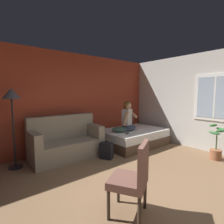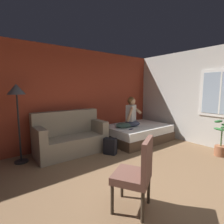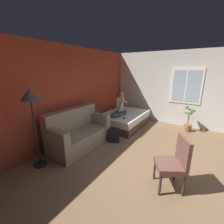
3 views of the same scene
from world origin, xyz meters
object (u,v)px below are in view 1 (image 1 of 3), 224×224
Objects in this scene: throw_pillow at (120,129)px; cell_phone at (127,133)px; person_seated at (128,119)px; backpack at (107,151)px; floor_lamp at (12,101)px; bed at (133,137)px; side_chair at (133,176)px; couch at (66,142)px; potted_plant at (216,147)px.

throw_pillow is 0.30m from cell_phone.
cell_phone is at bearing -135.20° from person_seated.
cell_phone is at bearing -85.32° from throw_pillow.
backpack is 2.36m from floor_lamp.
side_chair is at bearing -135.91° from bed.
backpack is at bearing 62.57° from side_chair.
backpack is at bearing 81.04° from cell_phone.
cell_phone is at bearing 8.09° from backpack.
backpack is (0.94, 1.81, -0.34)m from side_chair.
throw_pillow is at bearing -10.72° from couch.
cell_phone is 2.90m from floor_lamp.
side_chair is at bearing -178.05° from potted_plant.
bed is 3.18m from side_chair.
cell_phone is (-0.31, -0.31, -0.35)m from person_seated.
side_chair is at bearing -94.65° from couch.
backpack is at bearing 139.69° from potted_plant.
couch is 1.52m from floor_lamp.
floor_lamp reaches higher than couch.
couch reaches higher than throw_pillow.
throw_pillow is 0.56× the size of potted_plant.
floor_lamp is (-2.63, 0.38, 0.88)m from throw_pillow.
couch is 3.66m from potted_plant.
person_seated is (-0.22, 0.03, 0.60)m from bed.
side_chair is at bearing -117.43° from backpack.
floor_lamp reaches higher than backpack.
backpack is 3.18× the size of cell_phone.
throw_pillow is at bearing 52.17° from side_chair.
floor_lamp is at bearing 156.68° from backpack.
person_seated is 0.56m from cell_phone.
cell_phone is at bearing -14.38° from floor_lamp.
cell_phone is (0.02, -0.30, -0.07)m from throw_pillow.
bed is 1.13× the size of couch.
person_seated is (2.06, 2.23, 0.30)m from side_chair.
person_seated is 6.08× the size of cell_phone.
floor_lamp is (-2.66, 0.68, 0.94)m from cell_phone.
cell_phone is at bearing -151.98° from bed.
couch reaches higher than cell_phone.
bed reaches higher than backpack.
throw_pillow reaches higher than cell_phone.
side_chair is 6.81× the size of cell_phone.
couch is at bearing -4.96° from floor_lamp.
bed is at bearing -1.58° from throw_pillow.
side_chair is at bearing -70.81° from floor_lamp.
throw_pillow is (1.52, -0.29, 0.16)m from couch.
floor_lamp is (-3.18, 0.40, 1.19)m from bed.
floor_lamp is (-0.91, 2.61, 0.90)m from side_chair.
throw_pillow is at bearing -8.31° from floor_lamp.
couch is 1.65m from cell_phone.
potted_plant is (2.95, 0.10, -0.23)m from side_chair.
potted_plant reaches higher than throw_pillow.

